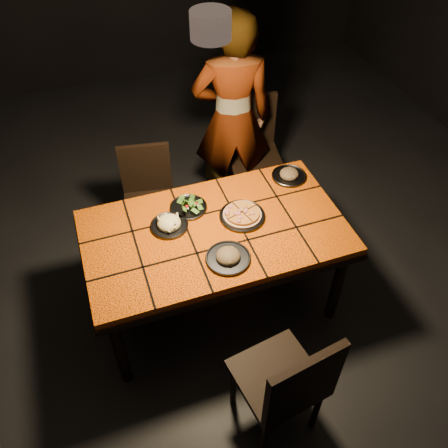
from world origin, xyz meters
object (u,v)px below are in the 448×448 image
object	(u,v)px
chair_far_left	(148,192)
plate_pasta	(169,224)
chair_near	(288,384)
diner	(232,119)
plate_pizza	(242,215)
dining_table	(215,238)
chair_far_right	(252,144)

from	to	relation	value
chair_far_left	plate_pasta	size ratio (longest dim) A/B	3.55
chair_near	diner	xyz separation A→B (m)	(0.40, 1.96, 0.30)
chair_near	chair_far_left	distance (m)	1.79
plate_pasta	plate_pizza	bearing A→B (deg)	-8.64
dining_table	diner	distance (m)	1.10
diner	plate_pasta	size ratio (longest dim) A/B	7.11
chair_near	plate_pasta	bearing A→B (deg)	-82.25
chair_near	chair_far_left	world-z (taller)	chair_near
plate_pasta	chair_near	bearing A→B (deg)	-73.30
dining_table	plate_pizza	size ratio (longest dim) A/B	5.42
dining_table	plate_pasta	bearing A→B (deg)	155.93
dining_table	diner	size ratio (longest dim) A/B	0.97
chair_far_left	diner	size ratio (longest dim) A/B	0.50
chair_far_left	plate_pasta	distance (m)	0.74
chair_near	plate_pizza	bearing A→B (deg)	-106.13
chair_near	chair_far_left	size ratio (longest dim) A/B	1.13
dining_table	chair_far_right	world-z (taller)	chair_far_right
chair_far_left	chair_far_right	bearing A→B (deg)	24.86
chair_far_right	diner	bearing A→B (deg)	-155.84
diner	plate_pasta	xyz separation A→B (m)	(-0.73, -0.87, -0.06)
dining_table	chair_near	xyz separation A→B (m)	(0.07, -0.97, -0.13)
chair_far_left	plate_pasta	bearing A→B (deg)	-79.06
chair_far_left	plate_pizza	world-z (taller)	chair_far_left
chair_far_left	diner	world-z (taller)	diner
chair_near	plate_pizza	world-z (taller)	chair_near
diner	plate_pizza	size ratio (longest dim) A/B	5.59
plate_pizza	plate_pasta	xyz separation A→B (m)	(-0.45, 0.07, 0.00)
chair_near	chair_far_left	bearing A→B (deg)	-88.15
dining_table	diner	xyz separation A→B (m)	(0.47, 0.98, 0.16)
dining_table	chair_far_left	xyz separation A→B (m)	(-0.27, 0.79, -0.19)
chair_near	chair_far_right	bearing A→B (deg)	-115.62
chair_far_left	plate_pasta	world-z (taller)	chair_far_left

